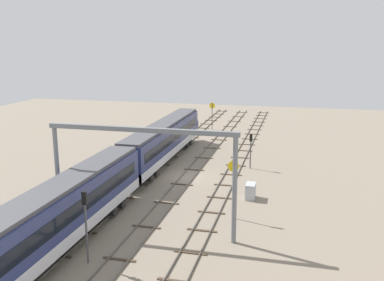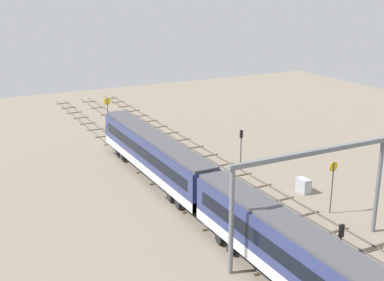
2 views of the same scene
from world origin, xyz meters
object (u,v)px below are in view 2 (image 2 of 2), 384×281
Objects in this scene: signal_light_trackside_approach at (241,142)px; train at (206,193)px; speed_sign_near_foreground at (333,180)px; overhead_gantry at (312,178)px; signal_light_trackside_departure at (340,249)px; speed_sign_mid_trackside at (108,109)px; relay_cabinet at (303,185)px.

train is at bearing 136.04° from signal_light_trackside_approach.
overhead_gantry is at bearing 125.13° from speed_sign_near_foreground.
train is 9.90× the size of signal_light_trackside_departure.
overhead_gantry reaches higher than speed_sign_near_foreground.
train is at bearing 28.70° from overhead_gantry.
overhead_gantry is 20.85m from signal_light_trackside_approach.
train is at bearing 176.80° from speed_sign_mid_trackside.
train is 10.01× the size of speed_sign_near_foreground.
signal_light_trackside_departure is (-5.35, 1.94, -2.84)m from overhead_gantry.
train is 15.60m from signal_light_trackside_approach.
train is at bearing 95.59° from relay_cabinet.
speed_sign_near_foreground is (-3.88, -10.97, 0.63)m from train.
speed_sign_mid_trackside is at bearing 0.97° from signal_light_trackside_departure.
signal_light_trackside_approach is 10.32m from relay_cabinet.
signal_light_trackside_departure is (-9.85, 8.33, 0.01)m from speed_sign_near_foreground.
speed_sign_mid_trackside is at bearing 3.77° from overhead_gantry.
overhead_gantry is at bearing -151.30° from train.
speed_sign_near_foreground reaches higher than signal_light_trackside_approach.
speed_sign_mid_trackside is at bearing -3.20° from train.
overhead_gantry is at bearing 142.30° from relay_cabinet.
train is at bearing 10.90° from signal_light_trackside_departure.
overhead_gantry reaches higher than signal_light_trackside_approach.
signal_light_trackside_departure is at bearing -169.10° from train.
train is 12.17m from relay_cabinet.
overhead_gantry is 6.36m from signal_light_trackside_departure.
overhead_gantry is at bearing -19.93° from signal_light_trackside_departure.
signal_light_trackside_approach reaches higher than relay_cabinet.
relay_cabinet is at bearing -32.02° from signal_light_trackside_departure.
speed_sign_mid_trackside is 23.68m from signal_light_trackside_approach.
signal_light_trackside_departure is at bearing -179.03° from speed_sign_mid_trackside.
signal_light_trackside_departure is 3.33× the size of relay_cabinet.
signal_light_trackside_departure reaches higher than speed_sign_mid_trackside.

